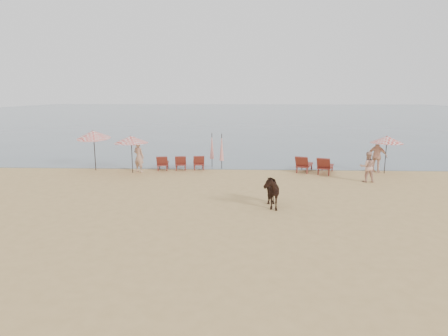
{
  "coord_description": "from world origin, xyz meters",
  "views": [
    {
      "loc": [
        0.72,
        -12.48,
        4.59
      ],
      "look_at": [
        0.0,
        5.0,
        1.1
      ],
      "focal_mm": 30.0,
      "sensor_mm": 36.0,
      "label": 1
    }
  ],
  "objects_px": {
    "lounger_cluster_left": "(181,162)",
    "cow": "(269,190)",
    "beachgoer_right_b": "(377,156)",
    "umbrella_open_left_a": "(131,139)",
    "umbrella_open_right": "(387,140)",
    "umbrella_closed_left": "(212,146)",
    "beachgoer_left": "(139,157)",
    "umbrella_closed_right": "(222,147)",
    "lounger_cluster_right": "(314,165)",
    "umbrella_open_left_b": "(93,135)",
    "beachgoer_right_a": "(367,167)"
  },
  "relations": [
    {
      "from": "lounger_cluster_right",
      "to": "umbrella_closed_left",
      "type": "distance_m",
      "value": 6.39
    },
    {
      "from": "lounger_cluster_right",
      "to": "umbrella_closed_right",
      "type": "relative_size",
      "value": 1.15
    },
    {
      "from": "lounger_cluster_left",
      "to": "umbrella_closed_right",
      "type": "xyz_separation_m",
      "value": [
        2.51,
        0.21,
        0.91
      ]
    },
    {
      "from": "lounger_cluster_right",
      "to": "umbrella_closed_left",
      "type": "relative_size",
      "value": 1.16
    },
    {
      "from": "cow",
      "to": "beachgoer_right_b",
      "type": "xyz_separation_m",
      "value": [
        6.88,
        7.18,
        0.25
      ]
    },
    {
      "from": "beachgoer_left",
      "to": "beachgoer_right_b",
      "type": "bearing_deg",
      "value": -152.35
    },
    {
      "from": "umbrella_open_left_b",
      "to": "umbrella_closed_right",
      "type": "height_order",
      "value": "umbrella_open_left_b"
    },
    {
      "from": "umbrella_open_left_a",
      "to": "cow",
      "type": "xyz_separation_m",
      "value": [
        7.49,
        -6.38,
        -1.27
      ]
    },
    {
      "from": "lounger_cluster_right",
      "to": "beachgoer_right_b",
      "type": "bearing_deg",
      "value": 26.32
    },
    {
      "from": "umbrella_open_left_a",
      "to": "umbrella_closed_left",
      "type": "distance_m",
      "value": 5.02
    },
    {
      "from": "umbrella_open_left_a",
      "to": "cow",
      "type": "bearing_deg",
      "value": -54.13
    },
    {
      "from": "umbrella_closed_right",
      "to": "beachgoer_right_b",
      "type": "xyz_separation_m",
      "value": [
        9.2,
        -0.6,
        -0.38
      ]
    },
    {
      "from": "beachgoer_left",
      "to": "beachgoer_right_a",
      "type": "xyz_separation_m",
      "value": [
        12.67,
        -1.97,
        -0.12
      ]
    },
    {
      "from": "lounger_cluster_left",
      "to": "umbrella_open_right",
      "type": "relative_size",
      "value": 1.38
    },
    {
      "from": "beachgoer_left",
      "to": "lounger_cluster_right",
      "type": "bearing_deg",
      "value": -153.44
    },
    {
      "from": "beachgoer_left",
      "to": "umbrella_open_right",
      "type": "bearing_deg",
      "value": -153.45
    },
    {
      "from": "cow",
      "to": "beachgoer_right_b",
      "type": "height_order",
      "value": "beachgoer_right_b"
    },
    {
      "from": "umbrella_open_right",
      "to": "umbrella_closed_left",
      "type": "distance_m",
      "value": 10.37
    },
    {
      "from": "umbrella_closed_left",
      "to": "lounger_cluster_right",
      "type": "bearing_deg",
      "value": -14.53
    },
    {
      "from": "beachgoer_right_b",
      "to": "umbrella_open_left_a",
      "type": "bearing_deg",
      "value": 34.98
    },
    {
      "from": "lounger_cluster_left",
      "to": "umbrella_open_right",
      "type": "xyz_separation_m",
      "value": [
        12.09,
        -0.65,
        1.55
      ]
    },
    {
      "from": "lounger_cluster_left",
      "to": "cow",
      "type": "height_order",
      "value": "cow"
    },
    {
      "from": "lounger_cluster_left",
      "to": "cow",
      "type": "relative_size",
      "value": 1.8
    },
    {
      "from": "lounger_cluster_right",
      "to": "umbrella_open_left_a",
      "type": "relative_size",
      "value": 1.14
    },
    {
      "from": "umbrella_open_right",
      "to": "umbrella_closed_right",
      "type": "relative_size",
      "value": 1.01
    },
    {
      "from": "lounger_cluster_left",
      "to": "umbrella_closed_left",
      "type": "bearing_deg",
      "value": 17.06
    },
    {
      "from": "umbrella_closed_left",
      "to": "cow",
      "type": "relative_size",
      "value": 1.28
    },
    {
      "from": "umbrella_open_left_a",
      "to": "beachgoer_right_b",
      "type": "relative_size",
      "value": 1.14
    },
    {
      "from": "beachgoer_left",
      "to": "beachgoer_right_b",
      "type": "xyz_separation_m",
      "value": [
        14.05,
        0.51,
        0.04
      ]
    },
    {
      "from": "lounger_cluster_right",
      "to": "beachgoer_right_a",
      "type": "distance_m",
      "value": 3.2
    },
    {
      "from": "umbrella_open_left_a",
      "to": "umbrella_closed_right",
      "type": "xyz_separation_m",
      "value": [
        5.18,
        1.4,
        -0.64
      ]
    },
    {
      "from": "cow",
      "to": "beachgoer_left",
      "type": "relative_size",
      "value": 0.91
    },
    {
      "from": "cow",
      "to": "beachgoer_right_b",
      "type": "bearing_deg",
      "value": 39.79
    },
    {
      "from": "umbrella_open_left_b",
      "to": "beachgoer_right_b",
      "type": "xyz_separation_m",
      "value": [
        16.85,
        0.1,
        -1.22
      ]
    },
    {
      "from": "umbrella_closed_left",
      "to": "beachgoer_right_b",
      "type": "xyz_separation_m",
      "value": [
        9.84,
        -1.26,
        -0.36
      ]
    },
    {
      "from": "cow",
      "to": "beachgoer_right_a",
      "type": "height_order",
      "value": "beachgoer_right_a"
    },
    {
      "from": "beachgoer_right_b",
      "to": "cow",
      "type": "bearing_deg",
      "value": 78.04
    },
    {
      "from": "cow",
      "to": "beachgoer_right_b",
      "type": "relative_size",
      "value": 0.88
    },
    {
      "from": "umbrella_open_left_b",
      "to": "umbrella_open_left_a",
      "type": "bearing_deg",
      "value": 6.36
    },
    {
      "from": "lounger_cluster_left",
      "to": "lounger_cluster_right",
      "type": "bearing_deg",
      "value": -13.07
    },
    {
      "from": "umbrella_open_left_a",
      "to": "beachgoer_left",
      "type": "bearing_deg",
      "value": 27.12
    },
    {
      "from": "umbrella_open_left_a",
      "to": "cow",
      "type": "distance_m",
      "value": 9.93
    },
    {
      "from": "umbrella_open_right",
      "to": "umbrella_closed_right",
      "type": "xyz_separation_m",
      "value": [
        -9.58,
        0.87,
        -0.64
      ]
    },
    {
      "from": "lounger_cluster_left",
      "to": "beachgoer_left",
      "type": "relative_size",
      "value": 1.65
    },
    {
      "from": "lounger_cluster_right",
      "to": "umbrella_open_right",
      "type": "xyz_separation_m",
      "value": [
        4.1,
        0.07,
        1.5
      ]
    },
    {
      "from": "beachgoer_right_b",
      "to": "lounger_cluster_right",
      "type": "bearing_deg",
      "value": 36.92
    },
    {
      "from": "umbrella_open_right",
      "to": "lounger_cluster_right",
      "type": "bearing_deg",
      "value": -162.25
    },
    {
      "from": "umbrella_open_right",
      "to": "umbrella_closed_left",
      "type": "bearing_deg",
      "value": -171.66
    },
    {
      "from": "lounger_cluster_left",
      "to": "umbrella_open_right",
      "type": "bearing_deg",
      "value": -11.0
    },
    {
      "from": "cow",
      "to": "beachgoer_left",
      "type": "xyz_separation_m",
      "value": [
        -7.17,
        6.67,
        0.21
      ]
    }
  ]
}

